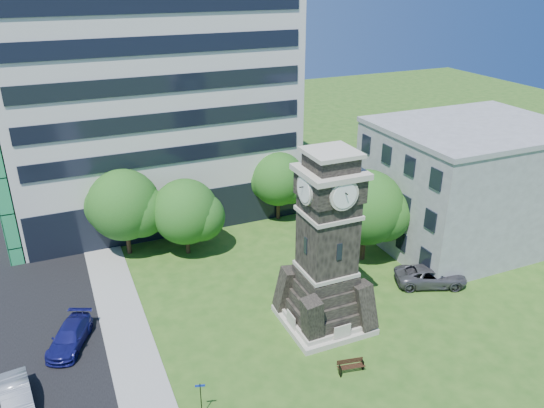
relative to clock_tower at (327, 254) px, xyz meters
name	(u,v)px	position (x,y,z in m)	size (l,w,h in m)	color
ground	(297,351)	(-3.00, -2.00, -5.28)	(160.00, 160.00, 0.00)	#285317
sidewalk	(129,342)	(-12.50, 3.00, -5.25)	(3.00, 70.00, 0.06)	gray
clock_tower	(327,254)	(0.00, 0.00, 0.00)	(5.40, 5.40, 12.22)	beige
office_tall	(143,62)	(-6.20, 23.84, 8.94)	(26.20, 15.11, 28.60)	silver
office_low	(467,184)	(16.97, 6.00, -0.07)	(15.20, 12.20, 10.40)	#A2A5A8
car_street_mid	(17,399)	(-18.99, -0.27, -4.56)	(1.53, 4.40, 1.45)	#989B9F
car_street_north	(70,337)	(-15.95, 4.24, -4.62)	(1.85, 4.56, 1.32)	navy
car_east_lot	(431,276)	(9.69, 0.92, -4.54)	(2.46, 5.34, 1.48)	#4B4A4F
park_bench	(351,365)	(-0.84, -4.93, -4.84)	(1.62, 0.43, 0.84)	black
street_sign	(201,396)	(-9.96, -4.72, -3.91)	(0.53, 0.05, 2.20)	black
tree_nw	(125,207)	(-10.36, 14.97, -1.01)	(6.45, 5.86, 7.38)	#332114
tree_nc	(186,213)	(-5.81, 13.02, -1.60)	(5.98, 5.43, 6.55)	#332114
tree_ne	(279,180)	(3.91, 16.16, -1.37)	(5.57, 5.06, 6.61)	#332114
tree_east	(367,209)	(7.13, 6.29, -0.79)	(6.65, 6.05, 7.70)	#332114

